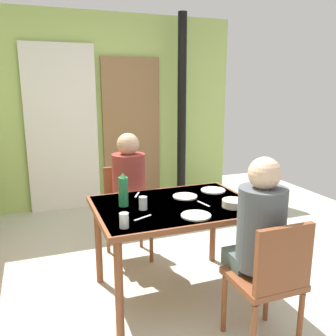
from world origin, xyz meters
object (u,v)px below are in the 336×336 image
chair_near_diner (270,277)px  water_bottle_green_near (123,191)px  serving_bowl_center (234,203)px  person_far_diner (129,181)px  chair_far_diner (126,206)px  person_near_diner (260,226)px  dining_table (175,214)px

chair_near_diner → water_bottle_green_near: water_bottle_green_near is taller
serving_bowl_center → chair_near_diner: bearing=-97.7°
water_bottle_green_near → person_far_diner: bearing=71.2°
chair_near_diner → chair_far_diner: 1.67m
chair_near_diner → person_near_diner: size_ratio=1.13×
person_near_diner → serving_bowl_center: 0.45m
serving_bowl_center → water_bottle_green_near: bearing=157.8°
dining_table → chair_near_diner: bearing=-69.0°
chair_near_diner → person_near_diner: bearing=90.0°
dining_table → water_bottle_green_near: size_ratio=4.72×
person_near_diner → person_far_diner: 1.41m
chair_near_diner → person_far_diner: 1.56m
chair_near_diner → person_near_diner: 0.31m
dining_table → person_near_diner: person_near_diner is taller
serving_bowl_center → chair_far_diner: bearing=119.4°
chair_near_diner → water_bottle_green_near: (-0.68, 0.89, 0.37)m
person_near_diner → water_bottle_green_near: 1.02m
chair_near_diner → serving_bowl_center: chair_near_diner is taller
person_near_diner → person_far_diner: same height
person_far_diner → chair_far_diner: bearing=-90.0°
person_near_diner → water_bottle_green_near: bearing=132.1°
chair_near_diner → water_bottle_green_near: 1.18m
chair_far_diner → water_bottle_green_near: bearing=74.6°
water_bottle_green_near → dining_table: bearing=-14.4°
chair_far_diner → person_far_diner: (-0.00, -0.14, 0.28)m
chair_far_diner → serving_bowl_center: size_ratio=5.12×
person_near_diner → water_bottle_green_near: (-0.68, 0.76, 0.09)m
chair_far_diner → person_near_diner: bearing=108.6°
chair_far_diner → dining_table: bearing=103.0°
chair_far_diner → water_bottle_green_near: 0.81m
dining_table → chair_far_diner: (-0.18, 0.80, -0.17)m
dining_table → person_far_diner: (-0.18, 0.66, 0.11)m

